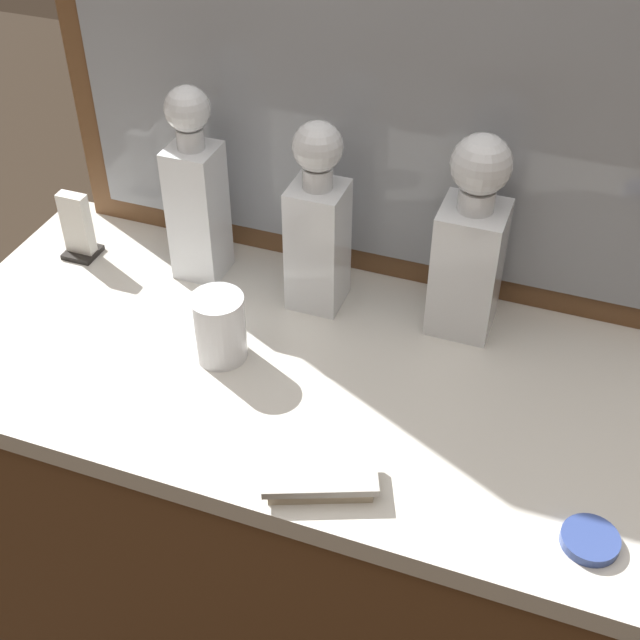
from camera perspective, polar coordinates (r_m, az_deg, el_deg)
name	(u,v)px	position (r m, az deg, el deg)	size (l,w,h in m)	color
dresser	(320,560)	(1.51, 0.00, -15.60)	(1.11, 0.51, 0.90)	brown
dresser_mirror	(384,22)	(1.17, 4.28, 19.04)	(0.98, 0.03, 0.78)	brown
crystal_decanter_rear	(318,234)	(1.22, -0.15, 5.68)	(0.08, 0.08, 0.29)	white
crystal_decanter_far_right	(469,254)	(1.19, 9.83, 4.29)	(0.09, 0.09, 0.30)	white
crystal_decanter_left	(197,202)	(1.29, -8.12, 7.71)	(0.07, 0.07, 0.30)	white
crystal_tumbler_left	(219,330)	(1.17, -6.67, -0.64)	(0.07, 0.07, 0.10)	white
silver_brush_right	(320,479)	(1.02, -0.01, -10.45)	(0.15, 0.11, 0.02)	#B7A88C
porcelain_dish	(590,540)	(1.02, 17.41, -13.71)	(0.06, 0.06, 0.01)	#33478C
napkin_holder	(78,230)	(1.41, -15.70, 5.75)	(0.05, 0.05, 0.11)	black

